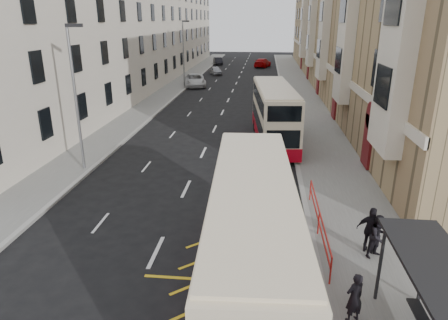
# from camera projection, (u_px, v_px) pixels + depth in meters

# --- Properties ---
(pavement_right) EXTENTS (4.00, 120.00, 0.15)m
(pavement_right) POSITION_uv_depth(u_px,v_px,m) (306.00, 109.00, 38.76)
(pavement_right) COLOR slate
(pavement_right) RESTS_ON ground
(pavement_left) EXTENTS (3.00, 120.00, 0.15)m
(pavement_left) POSITION_uv_depth(u_px,v_px,m) (151.00, 106.00, 40.24)
(pavement_left) COLOR slate
(pavement_left) RESTS_ON ground
(kerb_right) EXTENTS (0.25, 120.00, 0.15)m
(kerb_right) POSITION_uv_depth(u_px,v_px,m) (286.00, 108.00, 38.95)
(kerb_right) COLOR #989893
(kerb_right) RESTS_ON ground
(kerb_left) EXTENTS (0.25, 120.00, 0.15)m
(kerb_left) POSITION_uv_depth(u_px,v_px,m) (165.00, 106.00, 40.10)
(kerb_left) COLOR #989893
(kerb_left) RESTS_ON ground
(road_markings) EXTENTS (10.00, 110.00, 0.01)m
(road_markings) POSITION_uv_depth(u_px,v_px,m) (236.00, 84.00, 53.60)
(road_markings) COLOR silver
(road_markings) RESTS_ON ground
(terrace_right) EXTENTS (10.75, 79.00, 15.25)m
(terrace_right) POSITION_uv_depth(u_px,v_px,m) (355.00, 26.00, 50.01)
(terrace_right) COLOR #977F58
(terrace_right) RESTS_ON ground
(terrace_left) EXTENTS (9.18, 79.00, 13.25)m
(terrace_left) POSITION_uv_depth(u_px,v_px,m) (136.00, 33.00, 53.17)
(terrace_left) COLOR beige
(terrace_left) RESTS_ON ground
(bus_shelter) EXTENTS (1.65, 4.25, 2.70)m
(bus_shelter) POSITION_uv_depth(u_px,v_px,m) (443.00, 295.00, 9.55)
(bus_shelter) COLOR black
(bus_shelter) RESTS_ON pavement_right
(guard_railing) EXTENTS (0.06, 6.56, 1.01)m
(guard_railing) POSITION_uv_depth(u_px,v_px,m) (319.00, 218.00, 15.94)
(guard_railing) COLOR red
(guard_railing) RESTS_ON pavement_right
(street_lamp_near) EXTENTS (0.93, 0.18, 8.00)m
(street_lamp_near) POSITION_uv_depth(u_px,v_px,m) (76.00, 91.00, 21.73)
(street_lamp_near) COLOR gray
(street_lamp_near) RESTS_ON pavement_left
(street_lamp_far) EXTENTS (0.93, 0.18, 8.00)m
(street_lamp_far) POSITION_uv_depth(u_px,v_px,m) (184.00, 50.00, 49.85)
(street_lamp_far) COLOR gray
(street_lamp_far) RESTS_ON pavement_left
(double_decker_front) EXTENTS (2.83, 10.41, 4.11)m
(double_decker_front) POSITION_uv_depth(u_px,v_px,m) (252.00, 244.00, 11.79)
(double_decker_front) COLOR beige
(double_decker_front) RESTS_ON ground
(double_decker_rear) EXTENTS (3.27, 10.31, 4.04)m
(double_decker_rear) POSITION_uv_depth(u_px,v_px,m) (274.00, 114.00, 27.84)
(double_decker_rear) COLOR beige
(double_decker_rear) RESTS_ON ground
(pedestrian_near) EXTENTS (0.68, 0.59, 1.57)m
(pedestrian_near) POSITION_uv_depth(u_px,v_px,m) (354.00, 298.00, 11.29)
(pedestrian_near) COLOR black
(pedestrian_near) RESTS_ON pavement_right
(pedestrian_mid) EXTENTS (1.02, 0.96, 1.66)m
(pedestrian_mid) POSITION_uv_depth(u_px,v_px,m) (379.00, 237.00, 14.36)
(pedestrian_mid) COLOR black
(pedestrian_mid) RESTS_ON pavement_right
(pedestrian_far) EXTENTS (1.14, 0.84, 1.79)m
(pedestrian_far) POSITION_uv_depth(u_px,v_px,m) (371.00, 230.00, 14.65)
(pedestrian_far) COLOR black
(pedestrian_far) RESTS_ON pavement_right
(white_van) EXTENTS (3.81, 6.12, 1.58)m
(white_van) POSITION_uv_depth(u_px,v_px,m) (195.00, 80.00, 51.77)
(white_van) COLOR silver
(white_van) RESTS_ON ground
(car_silver) EXTENTS (2.64, 4.06, 1.28)m
(car_silver) POSITION_uv_depth(u_px,v_px,m) (216.00, 71.00, 62.45)
(car_silver) COLOR #95979C
(car_silver) RESTS_ON ground
(car_dark) EXTENTS (2.33, 4.21, 1.31)m
(car_dark) POSITION_uv_depth(u_px,v_px,m) (218.00, 61.00, 76.24)
(car_dark) COLOR black
(car_dark) RESTS_ON ground
(car_red) EXTENTS (3.35, 5.67, 1.54)m
(car_red) POSITION_uv_depth(u_px,v_px,m) (262.00, 63.00, 72.13)
(car_red) COLOR #A70103
(car_red) RESTS_ON ground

